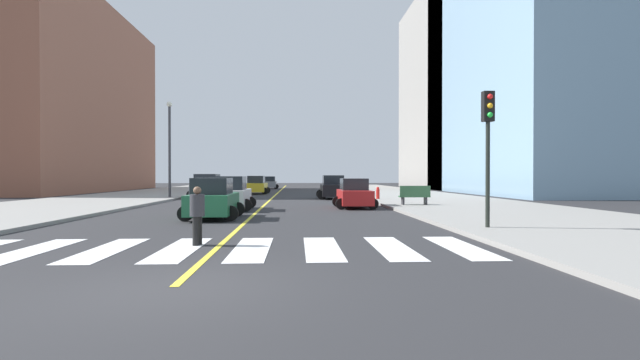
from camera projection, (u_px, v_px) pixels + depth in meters
ground_plane at (174, 287)px, 7.74m from camera, size 220.00×220.00×0.00m
sidewalk_kerb_east at (463, 205)px, 28.32m from camera, size 10.00×120.00×0.15m
sidewalk_kerb_west at (53, 206)px, 27.10m from camera, size 10.00×120.00×0.15m
crosswalk_paint at (216, 249)px, 11.73m from camera, size 13.50×4.00×0.01m
lane_divider_paint at (277, 194)px, 47.68m from camera, size 0.16×80.00×0.01m
parking_garage_concrete at (477, 93)px, 68.57m from camera, size 18.00×24.00×28.26m
low_rise_brick_west at (45, 99)px, 54.72m from camera, size 16.00×32.00×21.79m
car_white_nearest at (230, 194)px, 25.05m from camera, size 2.56×4.10×1.83m
car_gray_second at (270, 183)px, 65.39m from camera, size 2.48×3.95×1.76m
car_black_third at (333, 188)px, 37.34m from camera, size 2.65×4.24×1.89m
car_yellow_fourth at (257, 185)px, 47.11m from camera, size 2.66×4.18×1.84m
car_silver_fifth at (208, 187)px, 37.60m from camera, size 2.81×4.48×1.99m
car_green_sixth at (213, 200)px, 20.04m from camera, size 2.48×3.96×1.77m
car_red_seventh at (354, 194)px, 26.76m from camera, size 2.38×3.81×1.70m
traffic_light_near_corner at (488, 131)px, 15.35m from camera, size 0.36×0.41×4.51m
park_bench at (415, 196)px, 27.30m from camera, size 1.81×0.58×1.12m
pedestrian_crossing at (197, 213)px, 12.36m from camera, size 0.39×0.39×1.57m
fire_hydrant at (378, 193)px, 34.15m from camera, size 0.26×0.26×0.89m
street_lamp at (170, 141)px, 37.37m from camera, size 0.44×0.44×7.70m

